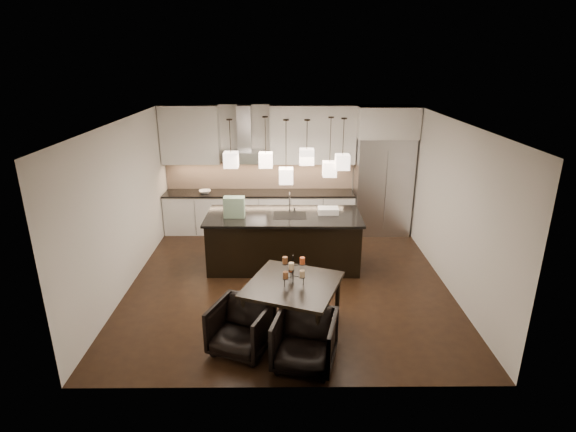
{
  "coord_description": "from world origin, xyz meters",
  "views": [
    {
      "loc": [
        -0.05,
        -7.16,
        3.77
      ],
      "look_at": [
        0.0,
        0.2,
        1.15
      ],
      "focal_mm": 28.0,
      "sensor_mm": 36.0,
      "label": 1
    }
  ],
  "objects_px": {
    "island_body": "(284,242)",
    "armchair_right": "(305,341)",
    "armchair_left": "(241,328)",
    "refrigerator": "(382,186)",
    "dining_table": "(293,306)"
  },
  "relations": [
    {
      "from": "armchair_left",
      "to": "refrigerator",
      "type": "bearing_deg",
      "value": 79.33
    },
    {
      "from": "refrigerator",
      "to": "armchair_left",
      "type": "distance_m",
      "value": 5.22
    },
    {
      "from": "island_body",
      "to": "dining_table",
      "type": "distance_m",
      "value": 2.12
    },
    {
      "from": "island_body",
      "to": "armchair_right",
      "type": "xyz_separation_m",
      "value": [
        0.27,
        -2.95,
        -0.13
      ]
    },
    {
      "from": "island_body",
      "to": "armchair_right",
      "type": "height_order",
      "value": "island_body"
    },
    {
      "from": "refrigerator",
      "to": "armchair_left",
      "type": "relative_size",
      "value": 2.84
    },
    {
      "from": "armchair_left",
      "to": "armchair_right",
      "type": "distance_m",
      "value": 0.9
    },
    {
      "from": "dining_table",
      "to": "refrigerator",
      "type": "bearing_deg",
      "value": 82.55
    },
    {
      "from": "armchair_left",
      "to": "island_body",
      "type": "bearing_deg",
      "value": 99.23
    },
    {
      "from": "armchair_left",
      "to": "armchair_right",
      "type": "relative_size",
      "value": 0.97
    },
    {
      "from": "armchair_right",
      "to": "dining_table",
      "type": "bearing_deg",
      "value": 113.22
    },
    {
      "from": "refrigerator",
      "to": "armchair_left",
      "type": "height_order",
      "value": "refrigerator"
    },
    {
      "from": "armchair_left",
      "to": "armchair_right",
      "type": "height_order",
      "value": "armchair_right"
    },
    {
      "from": "island_body",
      "to": "armchair_left",
      "type": "bearing_deg",
      "value": -101.38
    },
    {
      "from": "refrigerator",
      "to": "armchair_left",
      "type": "bearing_deg",
      "value": -122.08
    }
  ]
}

